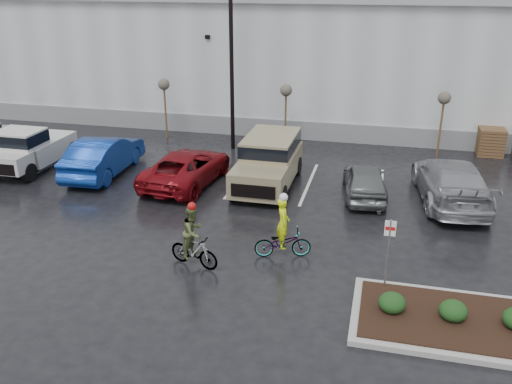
% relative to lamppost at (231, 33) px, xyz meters
% --- Properties ---
extents(ground, '(120.00, 120.00, 0.00)m').
position_rel_lamppost_xyz_m(ground, '(4.00, -12.00, -5.69)').
color(ground, black).
rests_on(ground, ground).
extents(warehouse, '(60.50, 15.50, 7.20)m').
position_rel_lamppost_xyz_m(warehouse, '(4.00, 9.99, -2.04)').
color(warehouse, '#AFB2B4').
rests_on(warehouse, ground).
extents(wooded_ridge, '(80.00, 25.00, 6.00)m').
position_rel_lamppost_xyz_m(wooded_ridge, '(4.00, 33.00, -2.69)').
color(wooded_ridge, '#293D19').
rests_on(wooded_ridge, ground).
extents(lamppost, '(0.50, 1.00, 9.22)m').
position_rel_lamppost_xyz_m(lamppost, '(0.00, 0.00, 0.00)').
color(lamppost, black).
rests_on(lamppost, ground).
extents(sapling_west, '(0.60, 0.60, 3.20)m').
position_rel_lamppost_xyz_m(sapling_west, '(-4.00, 1.00, -2.96)').
color(sapling_west, '#46281C').
rests_on(sapling_west, ground).
extents(sapling_mid, '(0.60, 0.60, 3.20)m').
position_rel_lamppost_xyz_m(sapling_mid, '(2.50, 1.00, -2.96)').
color(sapling_mid, '#46281C').
rests_on(sapling_mid, ground).
extents(sapling_east, '(0.60, 0.60, 3.20)m').
position_rel_lamppost_xyz_m(sapling_east, '(10.00, 1.00, -2.96)').
color(sapling_east, '#46281C').
rests_on(sapling_east, ground).
extents(pallet_stack_a, '(1.20, 1.20, 1.35)m').
position_rel_lamppost_xyz_m(pallet_stack_a, '(12.50, 2.00, -5.01)').
color(pallet_stack_a, '#46281C').
rests_on(pallet_stack_a, ground).
extents(shrub_a, '(0.70, 0.70, 0.52)m').
position_rel_lamppost_xyz_m(shrub_a, '(8.00, -13.00, -5.27)').
color(shrub_a, black).
rests_on(shrub_a, curb_island).
extents(shrub_b, '(0.70, 0.70, 0.52)m').
position_rel_lamppost_xyz_m(shrub_b, '(9.50, -13.00, -5.27)').
color(shrub_b, black).
rests_on(shrub_b, curb_island).
extents(fire_lane_sign, '(0.30, 0.05, 2.20)m').
position_rel_lamppost_xyz_m(fire_lane_sign, '(7.80, -11.80, -4.28)').
color(fire_lane_sign, gray).
rests_on(fire_lane_sign, ground).
extents(pickup_white, '(2.10, 5.20, 1.96)m').
position_rel_lamppost_xyz_m(pickup_white, '(-8.08, -4.76, -4.71)').
color(pickup_white, beige).
rests_on(pickup_white, ground).
extents(car_blue, '(2.02, 5.19, 1.68)m').
position_rel_lamppost_xyz_m(car_blue, '(-4.50, -4.91, -4.84)').
color(car_blue, navy).
rests_on(car_blue, ground).
extents(car_red, '(2.83, 5.37, 1.44)m').
position_rel_lamppost_xyz_m(car_red, '(-0.52, -5.20, -4.97)').
color(car_red, maroon).
rests_on(car_red, ground).
extents(suv_tan, '(2.20, 5.10, 2.06)m').
position_rel_lamppost_xyz_m(suv_tan, '(2.86, -4.72, -4.66)').
color(suv_tan, gray).
rests_on(suv_tan, ground).
extents(car_grey, '(2.09, 4.15, 1.35)m').
position_rel_lamppost_xyz_m(car_grey, '(6.84, -4.87, -5.01)').
color(car_grey, slate).
rests_on(car_grey, ground).
extents(car_far_silver, '(2.98, 6.03, 1.68)m').
position_rel_lamppost_xyz_m(car_far_silver, '(10.10, -4.58, -4.84)').
color(car_far_silver, '#989A9F').
rests_on(car_far_silver, ground).
extents(cyclist_hivis, '(1.87, 1.08, 2.15)m').
position_rel_lamppost_xyz_m(cyclist_hivis, '(4.63, -10.50, -5.01)').
color(cyclist_hivis, '#3F3F44').
rests_on(cyclist_hivis, ground).
extents(cyclist_olive, '(1.69, 0.89, 2.11)m').
position_rel_lamppost_xyz_m(cyclist_olive, '(2.14, -11.73, -4.90)').
color(cyclist_olive, '#3F3F44').
rests_on(cyclist_olive, ground).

